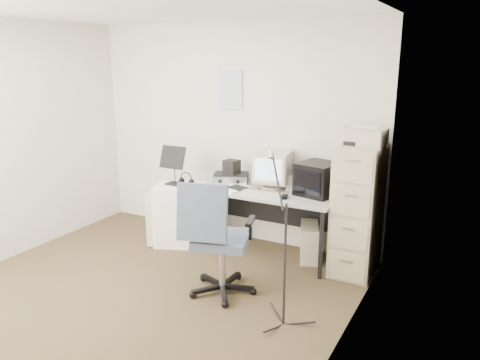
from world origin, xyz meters
The scene contains 22 objects.
floor centered at (0.00, 0.00, -0.01)m, with size 3.60×3.60×0.01m, color #352B18.
ceiling centered at (0.00, 0.00, 2.50)m, with size 3.60×3.60×0.01m, color white.
wall_back centered at (0.00, 1.80, 1.25)m, with size 3.60×0.02×2.50m, color silver.
wall_right centered at (1.80, 0.00, 1.25)m, with size 0.02×3.60×2.50m, color silver.
wall_calendar centered at (-0.02, 1.79, 1.75)m, with size 0.30×0.02×0.44m, color white.
filing_cabinet centered at (1.58, 1.48, 0.65)m, with size 0.40×0.60×1.30m, color tan.
printer centered at (1.58, 1.51, 1.38)m, with size 0.41×0.28×0.16m, color #BDB2A0.
desk centered at (0.63, 1.45, 0.36)m, with size 1.50×0.70×0.73m, color #999999.
crt_monitor centered at (0.63, 1.56, 0.93)m, with size 0.36×0.38×0.40m, color #BDB2A0.
crt_tv centered at (1.14, 1.55, 0.90)m, with size 0.37×0.39×0.34m, color black.
desk_speaker centered at (0.84, 1.55, 0.81)m, with size 0.08×0.08×0.16m, color beige.
keyboard centered at (0.65, 1.25, 0.74)m, with size 0.47×0.17×0.03m, color #BDB2A0.
mouse centered at (0.89, 1.26, 0.75)m, with size 0.06×0.10×0.03m, color black.
radio_receiver centered at (0.13, 1.53, 0.78)m, with size 0.38×0.27×0.11m, color black.
radio_speaker centered at (0.13, 1.53, 0.92)m, with size 0.15×0.14×0.15m, color black.
papers centered at (0.29, 1.31, 0.74)m, with size 0.24×0.33×0.02m, color white.
pc_tower centered at (1.07, 1.54, 0.19)m, with size 0.18×0.41×0.39m, color #BDB2A0.
office_chair centered at (0.63, 0.47, 0.54)m, with size 0.62×0.62×1.07m, color #3E4C5E.
side_cart centered at (-0.39, 1.27, 0.35)m, with size 0.56×0.45×0.69m, color white.
music_stand centered at (-0.47, 1.29, 0.92)m, with size 0.31×0.17×0.46m, color black.
headphones centered at (-0.31, 1.27, 0.75)m, with size 0.18×0.18×0.03m, color black.
mic_stand centered at (1.33, 0.24, 0.67)m, with size 0.02×0.02×1.35m, color black.
Camera 1 is at (2.62, -2.92, 2.10)m, focal length 35.00 mm.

